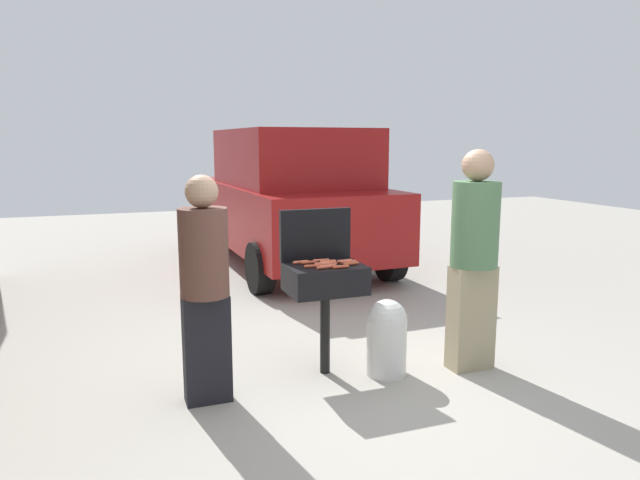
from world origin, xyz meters
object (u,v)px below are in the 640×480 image
hot_dog_1 (321,260)px  hot_dog_2 (313,266)px  hot_dog_0 (328,261)px  parked_minivan (290,197)px  hot_dog_7 (340,267)px  person_left (205,282)px  bbq_grill (325,282)px  hot_dog_6 (309,262)px  hot_dog_5 (328,262)px  hot_dog_4 (301,262)px  hot_dog_10 (344,261)px  hot_dog_13 (328,266)px  hot_dog_9 (328,264)px  hot_dog_12 (351,264)px  propane_tank (387,336)px  person_right (474,252)px  hot_dog_8 (324,267)px  hot_dog_11 (322,264)px  hot_dog_3 (348,262)px

hot_dog_1 → hot_dog_2: same height
hot_dog_0 → parked_minivan: parked_minivan is taller
hot_dog_7 → person_left: size_ratio=0.08×
bbq_grill → hot_dog_7: (0.06, -0.16, 0.15)m
hot_dog_2 → hot_dog_6: (0.02, 0.14, 0.00)m
hot_dog_5 → hot_dog_7: (0.03, -0.19, 0.00)m
hot_dog_4 → person_left: person_left is taller
hot_dog_7 → hot_dog_10: size_ratio=1.00×
hot_dog_4 → hot_dog_13: bearing=-55.5°
hot_dog_4 → hot_dog_9: (0.18, -0.15, 0.00)m
hot_dog_0 → person_left: (-1.02, -0.25, -0.02)m
hot_dog_2 → hot_dog_6: size_ratio=1.00×
hot_dog_7 → parked_minivan: parked_minivan is taller
bbq_grill → hot_dog_9: 0.16m
hot_dog_12 → propane_tank: 0.65m
hot_dog_9 → hot_dog_2: bearing=-171.3°
hot_dog_7 → propane_tank: (0.38, -0.05, -0.58)m
hot_dog_0 → hot_dog_1: same height
hot_dog_5 → person_left: person_left is taller
hot_dog_1 → hot_dog_12: (0.17, -0.20, 0.00)m
hot_dog_1 → hot_dog_4: same height
propane_tank → person_right: 0.97m
hot_dog_8 → propane_tank: hot_dog_8 is taller
hot_dog_4 → hot_dog_11: same height
hot_dog_12 → hot_dog_5: bearing=142.5°
hot_dog_2 → hot_dog_3: bearing=8.9°
bbq_grill → parked_minivan: (1.00, 4.10, 0.28)m
hot_dog_0 → hot_dog_10: bearing=-15.0°
hot_dog_4 → hot_dog_7: 0.36m
hot_dog_4 → hot_dog_9: bearing=-40.8°
hot_dog_5 → person_right: 1.17m
hot_dog_4 → hot_dog_12: bearing=-29.3°
hot_dog_5 → hot_dog_10: size_ratio=1.00×
hot_dog_9 → parked_minivan: 4.25m
bbq_grill → person_right: 1.22m
hot_dog_12 → propane_tank: bearing=-25.5°
hot_dog_13 → person_right: 1.19m
hot_dog_3 → hot_dog_0: bearing=153.7°
hot_dog_2 → hot_dog_5: size_ratio=1.00×
hot_dog_2 → person_right: size_ratio=0.07×
hot_dog_10 → hot_dog_8: bearing=-145.8°
hot_dog_1 → hot_dog_6: bearing=-161.8°
hot_dog_13 → person_left: 0.96m
hot_dog_8 → person_right: bearing=-9.2°
hot_dog_2 → hot_dog_10: same height
hot_dog_2 → person_left: (-0.85, -0.13, -0.02)m
hot_dog_12 → parked_minivan: bearing=78.9°
hot_dog_9 → hot_dog_13: same height
hot_dog_3 → hot_dog_12: size_ratio=1.00×
bbq_grill → hot_dog_0: 0.17m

